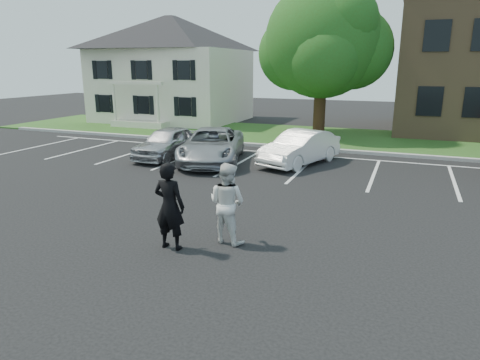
# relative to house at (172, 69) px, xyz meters

# --- Properties ---
(ground_plane) EXTENTS (90.00, 90.00, 0.00)m
(ground_plane) POSITION_rel_house_xyz_m (13.00, -19.97, -3.83)
(ground_plane) COLOR black
(ground_plane) RESTS_ON ground
(curb) EXTENTS (40.00, 0.30, 0.15)m
(curb) POSITION_rel_house_xyz_m (13.00, -7.97, -3.75)
(curb) COLOR #969691
(curb) RESTS_ON ground
(grass_strip) EXTENTS (44.00, 8.00, 0.08)m
(grass_strip) POSITION_rel_house_xyz_m (13.00, -3.97, -3.79)
(grass_strip) COLOR #254B19
(grass_strip) RESTS_ON ground
(stall_lines) EXTENTS (34.00, 5.36, 0.01)m
(stall_lines) POSITION_rel_house_xyz_m (14.40, -11.02, -3.82)
(stall_lines) COLOR silver
(stall_lines) RESTS_ON ground
(house) EXTENTS (10.30, 9.22, 7.60)m
(house) POSITION_rel_house_xyz_m (0.00, 0.00, 0.00)
(house) COLOR beige
(house) RESTS_ON ground
(tree) EXTENTS (7.80, 7.20, 8.80)m
(tree) POSITION_rel_house_xyz_m (11.91, -3.05, 1.52)
(tree) COLOR black
(tree) RESTS_ON ground
(man_black_suit) EXTENTS (0.74, 0.49, 2.03)m
(man_black_suit) POSITION_rel_house_xyz_m (12.04, -20.86, -2.81)
(man_black_suit) COLOR black
(man_black_suit) RESTS_ON ground
(man_white_shirt) EXTENTS (1.07, 0.90, 1.93)m
(man_white_shirt) POSITION_rel_house_xyz_m (13.09, -20.03, -2.86)
(man_white_shirt) COLOR silver
(man_white_shirt) RESTS_ON ground
(car_silver_west) EXTENTS (1.72, 4.14, 1.40)m
(car_silver_west) POSITION_rel_house_xyz_m (6.74, -12.15, -3.13)
(car_silver_west) COLOR #B8B8BD
(car_silver_west) RESTS_ON ground
(car_silver_minivan) EXTENTS (3.84, 5.74, 1.46)m
(car_silver_minivan) POSITION_rel_house_xyz_m (9.02, -12.23, -3.10)
(car_silver_minivan) COLOR #9EA0A5
(car_silver_minivan) RESTS_ON ground
(car_white_sedan) EXTENTS (2.84, 4.56, 1.42)m
(car_white_sedan) POSITION_rel_house_xyz_m (12.67, -11.24, -3.12)
(car_white_sedan) COLOR white
(car_white_sedan) RESTS_ON ground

